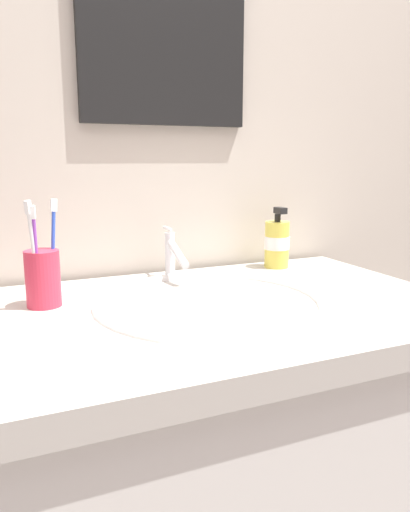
# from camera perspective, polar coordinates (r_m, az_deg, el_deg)

# --- Properties ---
(tiled_wall_back) EXTENTS (2.15, 0.04, 2.40)m
(tiled_wall_back) POSITION_cam_1_polar(r_m,az_deg,el_deg) (1.26, -4.98, 11.57)
(tiled_wall_back) COLOR beige
(tiled_wall_back) RESTS_ON ground
(vanity_counter) EXTENTS (0.95, 0.62, 0.91)m
(vanity_counter) POSITION_cam_1_polar(r_m,az_deg,el_deg) (1.19, 1.76, -26.84)
(vanity_counter) COLOR silver
(vanity_counter) RESTS_ON ground
(sink_basin) EXTENTS (0.46, 0.46, 0.12)m
(sink_basin) POSITION_cam_1_polar(r_m,az_deg,el_deg) (0.99, 0.70, -7.68)
(sink_basin) COLOR white
(sink_basin) RESTS_ON vanity_counter
(faucet) EXTENTS (0.02, 0.15, 0.12)m
(faucet) POSITION_cam_1_polar(r_m,az_deg,el_deg) (1.17, -3.78, 0.31)
(faucet) COLOR silver
(faucet) RESTS_ON sink_basin
(toothbrush_cup) EXTENTS (0.07, 0.07, 0.11)m
(toothbrush_cup) POSITION_cam_1_polar(r_m,az_deg,el_deg) (1.00, -18.24, -2.49)
(toothbrush_cup) COLOR #D8334C
(toothbrush_cup) RESTS_ON vanity_counter
(toothbrush_white) EXTENTS (0.02, 0.03, 0.20)m
(toothbrush_white) POSITION_cam_1_polar(r_m,az_deg,el_deg) (0.96, -19.24, 0.87)
(toothbrush_white) COLOR white
(toothbrush_white) RESTS_ON toothbrush_cup
(toothbrush_blue) EXTENTS (0.03, 0.01, 0.20)m
(toothbrush_blue) POSITION_cam_1_polar(r_m,az_deg,el_deg) (1.00, -17.17, 1.31)
(toothbrush_blue) COLOR blue
(toothbrush_blue) RESTS_ON toothbrush_cup
(toothbrush_purple) EXTENTS (0.01, 0.03, 0.19)m
(toothbrush_purple) POSITION_cam_1_polar(r_m,az_deg,el_deg) (0.96, -18.97, 0.60)
(toothbrush_purple) COLOR purple
(toothbrush_purple) RESTS_ON toothbrush_cup
(soap_dispenser) EXTENTS (0.07, 0.07, 0.16)m
(soap_dispenser) POSITION_cam_1_polar(r_m,az_deg,el_deg) (1.30, 8.32, 1.47)
(soap_dispenser) COLOR #DBCC4C
(soap_dispenser) RESTS_ON vanity_counter
(wall_mirror) EXTENTS (0.41, 0.02, 0.45)m
(wall_mirror) POSITION_cam_1_polar(r_m,az_deg,el_deg) (1.27, -4.74, 24.94)
(wall_mirror) COLOR black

